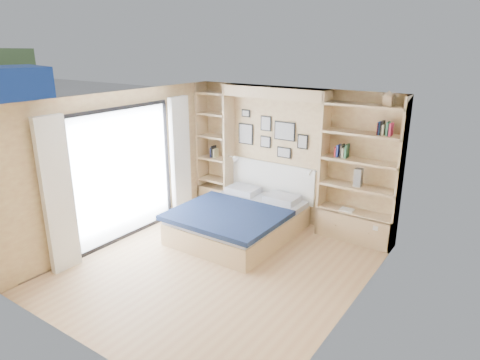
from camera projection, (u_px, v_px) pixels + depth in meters
The scene contains 8 objects.
ground at pixel (219, 267), 6.46m from camera, with size 4.50×4.50×0.00m, color tan.
room_shell at pixel (253, 171), 7.53m from camera, with size 4.50×4.50×4.50m.
bed at pixel (239, 220), 7.47m from camera, with size 1.80×2.23×1.07m.
photo_gallery at pixel (270, 134), 7.95m from camera, with size 1.48×0.02×0.82m.
reading_lamps at pixel (271, 164), 7.85m from camera, with size 1.92×0.12×0.15m.
shelf_decor at pixel (347, 142), 6.98m from camera, with size 3.50×0.23×2.03m.
deck at pixel (73, 215), 8.39m from camera, with size 3.20×4.00×0.05m, color #66584B.
deck_chair at pixel (130, 188), 8.88m from camera, with size 0.71×0.87×0.75m.
Camera 1 is at (3.51, -4.56, 3.23)m, focal length 32.00 mm.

